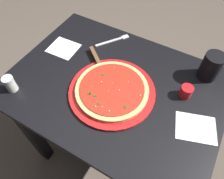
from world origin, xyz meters
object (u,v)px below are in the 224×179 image
object	(u,v)px
pizza_server	(98,62)
cup_tall_drink	(211,67)
pizza	(112,89)
napkin_folded_right	(196,128)
cup_small_sauce	(186,92)
serving_plate	(112,91)
parmesan_shaker	(10,84)
napkin_loose_left	(63,48)
fork	(114,40)

from	to	relation	value
pizza_server	cup_tall_drink	size ratio (longest dim) A/B	1.61
pizza	napkin_folded_right	distance (m)	0.36
cup_tall_drink	cup_small_sauce	size ratio (longest dim) A/B	2.33
serving_plate	cup_tall_drink	size ratio (longest dim) A/B	2.96
napkin_folded_right	cup_tall_drink	bearing A→B (deg)	-82.75
parmesan_shaker	cup_tall_drink	bearing A→B (deg)	-145.28
cup_small_sauce	napkin_loose_left	world-z (taller)	cup_small_sauce
pizza_server	cup_small_sauce	size ratio (longest dim) A/B	3.75
cup_small_sauce	cup_tall_drink	bearing A→B (deg)	-108.41
cup_tall_drink	parmesan_shaker	world-z (taller)	cup_tall_drink
cup_small_sauce	napkin_folded_right	size ratio (longest dim) A/B	0.35
napkin_folded_right	pizza_server	bearing A→B (deg)	-10.66
serving_plate	cup_tall_drink	bearing A→B (deg)	-138.14
cup_tall_drink	fork	distance (m)	0.48
pizza_server	fork	distance (m)	0.19
napkin_folded_right	fork	xyz separation A→B (m)	(0.51, -0.28, 0.00)
napkin_loose_left	serving_plate	bearing A→B (deg)	161.61
fork	pizza	bearing A→B (deg)	117.64
pizza	cup_small_sauce	distance (m)	0.31
napkin_loose_left	fork	world-z (taller)	fork
pizza	cup_tall_drink	xyz separation A→B (m)	(-0.32, -0.29, 0.04)
serving_plate	napkin_loose_left	distance (m)	0.37
pizza	napkin_loose_left	bearing A→B (deg)	-18.39
napkin_folded_right	parmesan_shaker	xyz separation A→B (m)	(0.74, 0.21, 0.04)
pizza_server	parmesan_shaker	size ratio (longest dim) A/B	2.70
pizza	pizza_server	distance (m)	0.17
napkin_folded_right	fork	size ratio (longest dim) A/B	0.93
pizza	napkin_loose_left	world-z (taller)	pizza
napkin_folded_right	fork	distance (m)	0.58
napkin_loose_left	parmesan_shaker	world-z (taller)	parmesan_shaker
pizza	cup_small_sauce	world-z (taller)	cup_small_sauce
fork	napkin_folded_right	bearing A→B (deg)	151.40
pizza_server	cup_small_sauce	xyz separation A→B (m)	(-0.41, -0.03, 0.01)
serving_plate	cup_small_sauce	bearing A→B (deg)	-153.16
cup_small_sauce	napkin_folded_right	distance (m)	0.15
pizza_server	fork	size ratio (longest dim) A/B	1.24
pizza_server	cup_tall_drink	bearing A→B (deg)	-158.10
pizza	cup_small_sauce	xyz separation A→B (m)	(-0.27, -0.14, 0.00)
napkin_loose_left	pizza	bearing A→B (deg)	161.61
napkin_folded_right	napkin_loose_left	world-z (taller)	same
cup_tall_drink	parmesan_shaker	bearing A→B (deg)	34.72
serving_plate	pizza_server	xyz separation A→B (m)	(0.13, -0.11, 0.01)
napkin_loose_left	parmesan_shaker	xyz separation A→B (m)	(0.03, 0.31, 0.04)
cup_small_sauce	napkin_loose_left	bearing A→B (deg)	2.10
cup_small_sauce	parmesan_shaker	size ratio (longest dim) A/B	0.72
pizza	cup_tall_drink	world-z (taller)	cup_tall_drink
pizza	fork	world-z (taller)	pizza
pizza_server	cup_small_sauce	distance (m)	0.41
napkin_folded_right	fork	world-z (taller)	fork
cup_small_sauce	parmesan_shaker	bearing A→B (deg)	27.19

